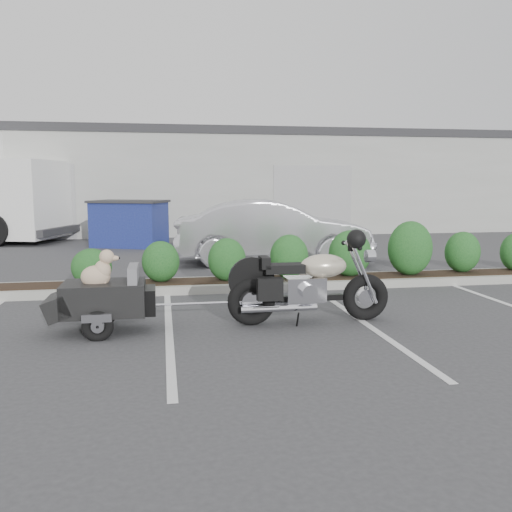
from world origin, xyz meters
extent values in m
plane|color=#38383A|center=(0.00, 0.00, 0.00)|extent=(90.00, 90.00, 0.00)
cube|color=#9E9E93|center=(1.00, 2.20, 0.07)|extent=(12.00, 1.00, 0.15)
cube|color=#9EA099|center=(0.00, 17.00, 2.00)|extent=(26.00, 10.00, 4.00)
torus|color=black|center=(-0.37, -0.46, 0.33)|extent=(0.67, 0.17, 0.67)
torus|color=black|center=(1.27, -0.46, 0.33)|extent=(0.67, 0.17, 0.67)
cylinder|color=silver|center=(-0.37, -0.46, 0.33)|extent=(0.28, 0.12, 0.28)
cylinder|color=silver|center=(1.27, -0.46, 0.33)|extent=(0.24, 0.10, 0.24)
cylinder|color=silver|center=(1.20, -0.56, 0.70)|extent=(0.43, 0.05, 0.89)
cylinder|color=silver|center=(1.20, -0.36, 0.70)|extent=(0.43, 0.05, 0.89)
cylinder|color=silver|center=(1.04, -0.46, 1.08)|extent=(0.04, 0.70, 0.03)
cylinder|color=silver|center=(1.32, -0.46, 0.92)|extent=(0.12, 0.18, 0.18)
sphere|color=black|center=(1.00, -0.76, 1.20)|extent=(0.26, 0.26, 0.26)
cube|color=silver|center=(0.38, -0.46, 0.48)|extent=(0.55, 0.34, 0.34)
cube|color=black|center=(0.48, -0.46, 0.35)|extent=(0.90, 0.10, 0.08)
ellipsoid|color=beige|center=(0.64, -0.46, 0.80)|extent=(0.66, 0.37, 0.33)
cube|color=black|center=(0.08, -0.46, 0.78)|extent=(0.55, 0.30, 0.12)
cube|color=black|center=(-0.19, -0.46, 0.87)|extent=(0.12, 0.30, 0.16)
cylinder|color=silver|center=(-0.02, -0.64, 0.26)|extent=(1.05, 0.09, 0.09)
cylinder|color=silver|center=(-0.02, -0.28, 0.26)|extent=(1.05, 0.09, 0.09)
cube|color=black|center=(-0.17, -0.74, 0.55)|extent=(0.34, 0.14, 0.30)
cube|color=black|center=(-2.32, -0.46, 0.45)|extent=(1.05, 0.72, 0.42)
cube|color=slate|center=(-1.95, -0.46, 0.72)|extent=(0.12, 0.62, 0.30)
cube|color=slate|center=(-2.27, -0.46, 0.55)|extent=(0.70, 0.62, 0.04)
cube|color=black|center=(-2.87, -0.46, 0.38)|extent=(0.38, 0.72, 0.36)
cube|color=black|center=(-1.77, -0.46, 0.40)|extent=(0.20, 0.50, 0.34)
torus|color=black|center=(-2.37, -0.88, 0.18)|extent=(0.39, 0.11, 0.39)
torus|color=black|center=(-2.38, -0.04, 0.18)|extent=(0.39, 0.11, 0.39)
cube|color=silver|center=(-2.37, -0.93, 0.30)|extent=(0.36, 0.08, 0.10)
cube|color=silver|center=(-2.38, 0.01, 0.30)|extent=(0.36, 0.08, 0.10)
cylinder|color=black|center=(-2.37, -0.46, 0.18)|extent=(0.04, 0.90, 0.04)
cylinder|color=silver|center=(-1.53, -0.46, 0.33)|extent=(0.60, 0.04, 0.04)
ellipsoid|color=tan|center=(-2.42, -0.46, 0.73)|extent=(0.37, 0.26, 0.30)
ellipsoid|color=tan|center=(-2.33, -0.46, 0.81)|extent=(0.22, 0.20, 0.28)
sphere|color=tan|center=(-2.27, -0.46, 0.99)|extent=(0.19, 0.19, 0.19)
ellipsoid|color=tan|center=(-2.19, -0.46, 0.97)|extent=(0.14, 0.08, 0.07)
sphere|color=black|center=(-2.13, -0.46, 0.97)|extent=(0.04, 0.04, 0.04)
ellipsoid|color=tan|center=(-2.31, -0.52, 1.01)|extent=(0.05, 0.04, 0.10)
ellipsoid|color=tan|center=(-2.32, -0.41, 1.01)|extent=(0.05, 0.04, 0.10)
cylinder|color=tan|center=(-2.30, -0.52, 0.62)|extent=(0.04, 0.04, 0.12)
cylinder|color=tan|center=(-2.31, -0.40, 0.62)|extent=(0.04, 0.04, 0.12)
imported|color=silver|center=(1.09, 5.18, 0.77)|extent=(4.83, 2.12, 1.54)
cube|color=navy|center=(-2.55, 9.45, 0.68)|extent=(2.40, 2.02, 1.36)
cube|color=#2D2D30|center=(-2.55, 9.45, 1.39)|extent=(2.55, 2.16, 0.07)
cube|color=white|center=(-6.07, 11.21, 1.42)|extent=(2.95, 3.17, 2.50)
cube|color=black|center=(-6.07, 11.21, 1.08)|extent=(0.73, 2.09, 1.14)
cylinder|color=black|center=(-5.92, 12.47, 0.51)|extent=(1.07, 0.61, 1.02)
camera|label=1|loc=(-1.55, -7.64, 1.94)|focal=38.00mm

